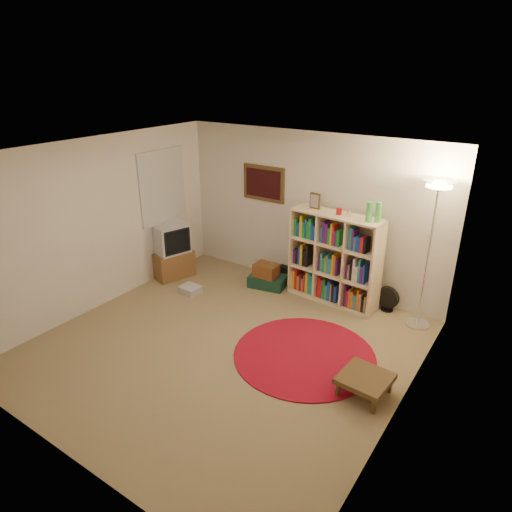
{
  "coord_description": "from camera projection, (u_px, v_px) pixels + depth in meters",
  "views": [
    {
      "loc": [
        3.16,
        -3.93,
        3.41
      ],
      "look_at": [
        0.1,
        0.6,
        1.1
      ],
      "focal_mm": 32.0,
      "sensor_mm": 36.0,
      "label": 1
    }
  ],
  "objects": [
    {
      "name": "floor_lamp",
      "position": [
        436.0,
        208.0,
        5.78
      ],
      "size": [
        0.46,
        0.46,
        2.08
      ],
      "rotation": [
        0.0,
        0.0,
        -0.16
      ],
      "color": "white",
      "rests_on": "ground"
    },
    {
      "name": "tv_stand",
      "position": [
        172.0,
        251.0,
        7.77
      ],
      "size": [
        0.63,
        0.76,
        0.95
      ],
      "rotation": [
        0.0,
        0.0,
        -0.3
      ],
      "color": "brown",
      "rests_on": "ground"
    },
    {
      "name": "wicker_basket",
      "position": [
        266.0,
        270.0,
        7.44
      ],
      "size": [
        0.39,
        0.28,
        0.22
      ],
      "rotation": [
        0.0,
        0.0,
        0.03
      ],
      "color": "brown",
      "rests_on": "suitcase"
    },
    {
      "name": "side_table",
      "position": [
        365.0,
        379.0,
        5.02
      ],
      "size": [
        0.57,
        0.57,
        0.24
      ],
      "rotation": [
        0.0,
        0.0,
        -0.08
      ],
      "color": "#473119",
      "rests_on": "ground"
    },
    {
      "name": "duffel_bag",
      "position": [
        291.0,
        272.0,
        7.8
      ],
      "size": [
        0.38,
        0.33,
        0.24
      ],
      "rotation": [
        0.0,
        0.0,
        -0.14
      ],
      "color": "black",
      "rests_on": "ground"
    },
    {
      "name": "suitcase",
      "position": [
        268.0,
        281.0,
        7.54
      ],
      "size": [
        0.65,
        0.48,
        0.19
      ],
      "rotation": [
        0.0,
        0.0,
        0.19
      ],
      "color": "#133628",
      "rests_on": "ground"
    },
    {
      "name": "room",
      "position": [
        220.0,
        256.0,
        5.53
      ],
      "size": [
        4.54,
        4.54,
        2.54
      ],
      "color": "#917C55",
      "rests_on": "ground"
    },
    {
      "name": "paper_towel",
      "position": [
        293.0,
        276.0,
        7.68
      ],
      "size": [
        0.12,
        0.12,
        0.23
      ],
      "rotation": [
        0.0,
        0.0,
        -0.13
      ],
      "color": "white",
      "rests_on": "ground"
    },
    {
      "name": "red_rug",
      "position": [
        304.0,
        355.0,
        5.77
      ],
      "size": [
        1.8,
        1.8,
        0.02
      ],
      "color": "maroon",
      "rests_on": "ground"
    },
    {
      "name": "dvd_box",
      "position": [
        190.0,
        289.0,
        7.35
      ],
      "size": [
        0.33,
        0.28,
        0.1
      ],
      "rotation": [
        0.0,
        0.0,
        -0.05
      ],
      "color": "silver",
      "rests_on": "ground"
    },
    {
      "name": "floor_fan",
      "position": [
        388.0,
        299.0,
        6.76
      ],
      "size": [
        0.34,
        0.2,
        0.39
      ],
      "rotation": [
        0.0,
        0.0,
        -0.13
      ],
      "color": "black",
      "rests_on": "ground"
    },
    {
      "name": "bookshelf",
      "position": [
        333.0,
        260.0,
        6.89
      ],
      "size": [
        1.43,
        0.52,
        1.69
      ],
      "rotation": [
        0.0,
        0.0,
        -0.09
      ],
      "color": "#FFDEAA",
      "rests_on": "ground"
    }
  ]
}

